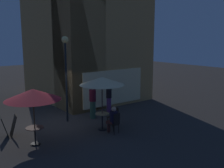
{
  "coord_description": "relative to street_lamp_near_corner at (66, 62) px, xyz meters",
  "views": [
    {
      "loc": [
        -5.19,
        -11.24,
        4.17
      ],
      "look_at": [
        2.37,
        -1.4,
        1.96
      ],
      "focal_mm": 40.97,
      "sensor_mm": 36.0,
      "label": 1
    }
  ],
  "objects": [
    {
      "name": "menu_sandwich_board",
      "position": [
        -2.97,
        -0.36,
        -2.59
      ],
      "size": [
        0.73,
        0.65,
        0.92
      ],
      "rotation": [
        0.0,
        0.0,
        -0.16
      ],
      "color": "black",
      "rests_on": "ground"
    },
    {
      "name": "cafe_table_0",
      "position": [
        -2.4,
        -1.85,
        -2.55
      ],
      "size": [
        0.7,
        0.7,
        0.72
      ],
      "color": "black",
      "rests_on": "ground"
    },
    {
      "name": "cafe_chair_1",
      "position": [
        0.84,
        -2.88,
        -2.5
      ],
      "size": [
        0.46,
        0.46,
        0.95
      ],
      "rotation": [
        0.0,
        0.0,
        1.77
      ],
      "color": "black",
      "rests_on": "ground"
    },
    {
      "name": "cafe_chair_0",
      "position": [
        1.48,
        -1.95,
        -2.52
      ],
      "size": [
        0.49,
        0.49,
        0.9
      ],
      "rotation": [
        0.0,
        0.0,
        -2.95
      ],
      "color": "black",
      "rests_on": "ground"
    },
    {
      "name": "ground_plane",
      "position": [
        -0.64,
        -0.08,
        -3.06
      ],
      "size": [
        60.0,
        60.0,
        0.0
      ],
      "primitive_type": "plane",
      "color": "#34302C"
    },
    {
      "name": "street_lamp_near_corner",
      "position": [
        0.0,
        0.0,
        0.0
      ],
      "size": [
        0.34,
        0.34,
        4.29
      ],
      "color": "black",
      "rests_on": "ground"
    },
    {
      "name": "patron_standing_1",
      "position": [
        1.31,
        -0.36,
        -2.18
      ],
      "size": [
        0.35,
        0.35,
        1.74
      ],
      "rotation": [
        0.0,
        0.0,
        5.13
      ],
      "color": "#2E4D39",
      "rests_on": "ground"
    },
    {
      "name": "patio_umbrella_1",
      "position": [
        0.69,
        -2.1,
        -0.78
      ],
      "size": [
        2.02,
        2.02,
        2.47
      ],
      "color": "black",
      "rests_on": "ground"
    },
    {
      "name": "patio_umbrella_0",
      "position": [
        -2.4,
        -1.85,
        -1.02
      ],
      "size": [
        2.16,
        2.16,
        2.26
      ],
      "color": "black",
      "rests_on": "ground"
    },
    {
      "name": "patron_standing_2",
      "position": [
        2.65,
        0.01,
        -2.21
      ],
      "size": [
        0.31,
        0.31,
        1.66
      ],
      "rotation": [
        0.0,
        0.0,
        1.26
      ],
      "color": "#582E60",
      "rests_on": "ground"
    },
    {
      "name": "cafe_building",
      "position": [
        2.76,
        3.35,
        1.55
      ],
      "size": [
        6.26,
        7.8,
        9.23
      ],
      "color": "tan",
      "rests_on": "ground"
    },
    {
      "name": "patron_seated_0",
      "position": [
        0.82,
        -2.74,
        -2.36
      ],
      "size": [
        0.41,
        0.54,
        1.23
      ],
      "rotation": [
        0.0,
        0.0,
        1.77
      ],
      "color": "#4F211B",
      "rests_on": "ground"
    },
    {
      "name": "cafe_table_1",
      "position": [
        0.69,
        -2.1,
        -2.52
      ],
      "size": [
        0.64,
        0.64,
        0.79
      ],
      "color": "black",
      "rests_on": "ground"
    }
  ]
}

